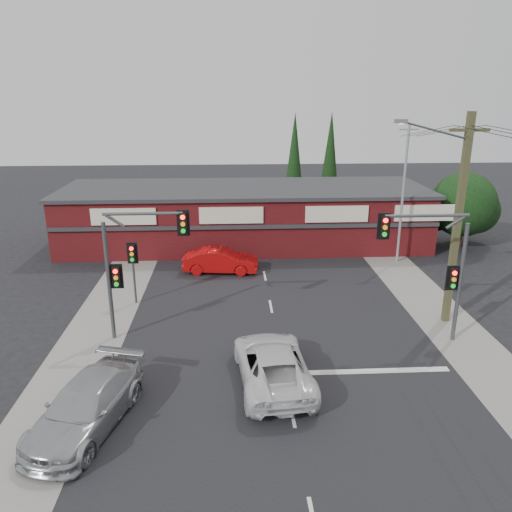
{
  "coord_description": "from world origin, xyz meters",
  "views": [
    {
      "loc": [
        -2.06,
        -18.98,
        10.78
      ],
      "look_at": [
        -0.9,
        3.0,
        3.53
      ],
      "focal_mm": 35.0,
      "sensor_mm": 36.0,
      "label": 1
    }
  ],
  "objects_px": {
    "red_sedan": "(221,261)",
    "utility_pole": "(456,215)",
    "shop_building": "(245,215)",
    "white_suv": "(273,364)",
    "silver_suv": "(86,406)"
  },
  "relations": [
    {
      "from": "silver_suv",
      "to": "white_suv",
      "type": "bearing_deg",
      "value": 35.77
    },
    {
      "from": "red_sedan",
      "to": "shop_building",
      "type": "relative_size",
      "value": 0.17
    },
    {
      "from": "silver_suv",
      "to": "red_sedan",
      "type": "distance_m",
      "value": 15.64
    },
    {
      "from": "red_sedan",
      "to": "utility_pole",
      "type": "height_order",
      "value": "utility_pole"
    },
    {
      "from": "shop_building",
      "to": "red_sedan",
      "type": "bearing_deg",
      "value": -105.1
    },
    {
      "from": "silver_suv",
      "to": "utility_pole",
      "type": "height_order",
      "value": "utility_pole"
    },
    {
      "from": "white_suv",
      "to": "red_sedan",
      "type": "xyz_separation_m",
      "value": [
        -2.2,
        12.64,
        -0.02
      ]
    },
    {
      "from": "shop_building",
      "to": "utility_pole",
      "type": "relative_size",
      "value": 2.73
    },
    {
      "from": "white_suv",
      "to": "red_sedan",
      "type": "relative_size",
      "value": 1.22
    },
    {
      "from": "red_sedan",
      "to": "white_suv",
      "type": "bearing_deg",
      "value": -164.36
    },
    {
      "from": "white_suv",
      "to": "silver_suv",
      "type": "bearing_deg",
      "value": 15.63
    },
    {
      "from": "shop_building",
      "to": "utility_pole",
      "type": "height_order",
      "value": "utility_pole"
    },
    {
      "from": "shop_building",
      "to": "utility_pole",
      "type": "bearing_deg",
      "value": -56.24
    },
    {
      "from": "red_sedan",
      "to": "utility_pole",
      "type": "bearing_deg",
      "value": -118.73
    },
    {
      "from": "silver_suv",
      "to": "shop_building",
      "type": "relative_size",
      "value": 0.2
    }
  ]
}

